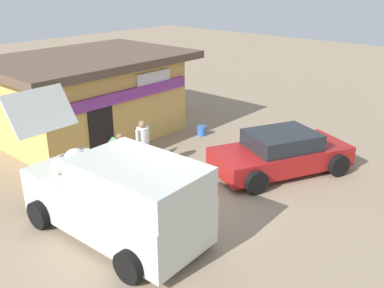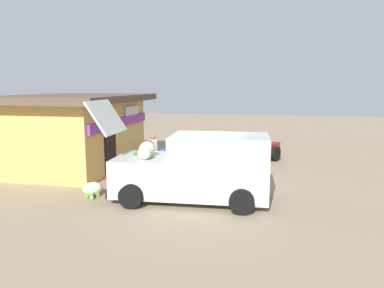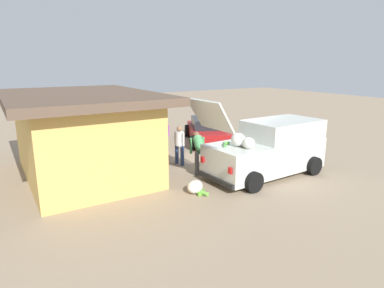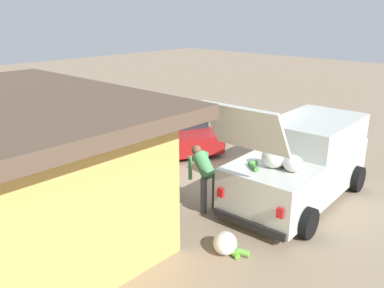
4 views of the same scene
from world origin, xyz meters
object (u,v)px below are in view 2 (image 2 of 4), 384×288
object	(u,v)px
customer_bending	(145,158)
vendor_standing	(153,151)
storefront_bar	(77,130)
delivery_van	(197,168)
unloaded_banana_pile	(93,189)
parked_sedan	(242,150)
paint_bucket	(163,153)

from	to	relation	value
customer_bending	vendor_standing	bearing A→B (deg)	5.05
storefront_bar	delivery_van	size ratio (longest dim) A/B	1.33
vendor_standing	unloaded_banana_pile	distance (m)	3.09
vendor_standing	customer_bending	xyz separation A→B (m)	(-1.28, -0.11, 0.01)
storefront_bar	customer_bending	size ratio (longest dim) A/B	4.61
storefront_bar	parked_sedan	world-z (taller)	storefront_bar
delivery_van	paint_bucket	distance (m)	6.71
vendor_standing	paint_bucket	world-z (taller)	vendor_standing
storefront_bar	paint_bucket	distance (m)	4.13
delivery_van	paint_bucket	xyz separation A→B (m)	(6.05, 2.80, -0.78)
delivery_van	parked_sedan	xyz separation A→B (m)	(5.27, -0.92, -0.37)
delivery_van	unloaded_banana_pile	distance (m)	3.28
storefront_bar	paint_bucket	world-z (taller)	storefront_bar
storefront_bar	unloaded_banana_pile	xyz separation A→B (m)	(-3.55, -2.46, -1.34)
customer_bending	unloaded_banana_pile	size ratio (longest dim) A/B	1.74
parked_sedan	paint_bucket	bearing A→B (deg)	78.12
customer_bending	unloaded_banana_pile	world-z (taller)	customer_bending
customer_bending	paint_bucket	distance (m)	4.78
storefront_bar	parked_sedan	bearing A→B (deg)	-73.88
delivery_van	unloaded_banana_pile	size ratio (longest dim) A/B	6.02
parked_sedan	customer_bending	xyz separation A→B (m)	(-3.89, 2.98, 0.31)
parked_sedan	vendor_standing	bearing A→B (deg)	130.12
parked_sedan	unloaded_banana_pile	bearing A→B (deg)	142.99
delivery_van	vendor_standing	size ratio (longest dim) A/B	3.29
vendor_standing	customer_bending	size ratio (longest dim) A/B	1.05
delivery_van	customer_bending	world-z (taller)	delivery_van
customer_bending	parked_sedan	bearing A→B (deg)	-37.52
delivery_van	customer_bending	bearing A→B (deg)	56.18
vendor_standing	paint_bucket	bearing A→B (deg)	10.42
delivery_van	vendor_standing	xyz separation A→B (m)	(2.66, 2.18, -0.07)
paint_bucket	vendor_standing	bearing A→B (deg)	-169.58
storefront_bar	unloaded_banana_pile	bearing A→B (deg)	-145.21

